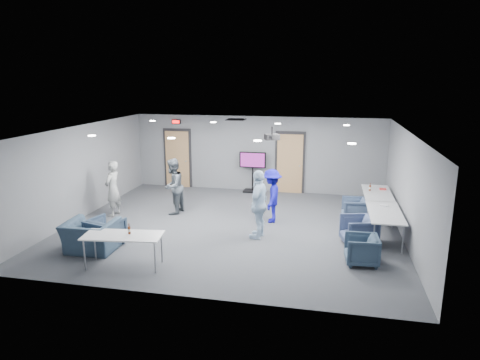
% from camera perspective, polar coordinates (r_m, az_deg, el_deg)
% --- Properties ---
extents(floor, '(9.00, 9.00, 0.00)m').
position_cam_1_polar(floor, '(11.96, -1.06, -6.19)').
color(floor, '#3C3F44').
rests_on(floor, ground).
extents(ceiling, '(9.00, 9.00, 0.00)m').
position_cam_1_polar(ceiling, '(11.34, -1.12, 6.76)').
color(ceiling, silver).
rests_on(ceiling, wall_back).
extents(wall_back, '(9.00, 0.02, 2.70)m').
position_cam_1_polar(wall_back, '(15.42, 2.26, 3.49)').
color(wall_back, slate).
rests_on(wall_back, floor).
extents(wall_front, '(9.00, 0.02, 2.70)m').
position_cam_1_polar(wall_front, '(7.89, -7.67, -6.50)').
color(wall_front, slate).
rests_on(wall_front, floor).
extents(wall_left, '(0.02, 8.00, 2.70)m').
position_cam_1_polar(wall_left, '(13.31, -20.33, 1.03)').
color(wall_left, slate).
rests_on(wall_left, floor).
extents(wall_right, '(0.02, 8.00, 2.70)m').
position_cam_1_polar(wall_right, '(11.46, 21.40, -0.97)').
color(wall_right, slate).
rests_on(wall_right, floor).
extents(door_left, '(1.06, 0.17, 2.24)m').
position_cam_1_polar(door_left, '(16.20, -8.31, 2.83)').
color(door_left, black).
rests_on(door_left, wall_back).
extents(door_right, '(1.06, 0.17, 2.24)m').
position_cam_1_polar(door_right, '(15.28, 6.66, 2.24)').
color(door_right, black).
rests_on(door_right, wall_back).
extents(exit_sign, '(0.32, 0.08, 0.16)m').
position_cam_1_polar(exit_sign, '(15.98, -8.51, 7.69)').
color(exit_sign, black).
rests_on(exit_sign, wall_back).
extents(hvac_diffuser, '(0.60, 0.60, 0.03)m').
position_cam_1_polar(hvac_diffuser, '(14.17, -0.54, 8.06)').
color(hvac_diffuser, black).
rests_on(hvac_diffuser, ceiling).
extents(downlights, '(6.18, 3.78, 0.02)m').
position_cam_1_polar(downlights, '(11.34, -1.12, 6.69)').
color(downlights, white).
rests_on(downlights, ceiling).
extents(person_a, '(0.44, 0.63, 1.66)m').
position_cam_1_polar(person_a, '(13.20, -16.59, -1.11)').
color(person_a, '#9B9E9B').
rests_on(person_a, floor).
extents(person_b, '(0.73, 0.89, 1.69)m').
position_cam_1_polar(person_b, '(13.00, -8.94, -0.85)').
color(person_b, '#4C545C').
rests_on(person_b, floor).
extents(person_c, '(0.58, 1.09, 1.78)m').
position_cam_1_polar(person_c, '(10.91, 2.54, -3.24)').
color(person_c, silver).
rests_on(person_c, floor).
extents(person_d, '(0.62, 1.02, 1.53)m').
position_cam_1_polar(person_d, '(12.15, 4.22, -2.11)').
color(person_d, '#181693').
rests_on(person_d, floor).
extents(chair_right_a, '(0.76, 0.74, 0.66)m').
position_cam_1_polar(chair_right_a, '(12.77, 15.06, -3.82)').
color(chair_right_a, '#3C4D69').
rests_on(chair_right_a, floor).
extents(chair_right_b, '(0.97, 0.95, 0.72)m').
position_cam_1_polar(chair_right_b, '(10.97, 15.54, -6.56)').
color(chair_right_b, '#3C4969').
rests_on(chair_right_b, floor).
extents(chair_right_c, '(0.76, 0.74, 0.65)m').
position_cam_1_polar(chair_right_c, '(9.94, 15.89, -8.94)').
color(chair_right_c, '#324356').
rests_on(chair_right_c, floor).
extents(chair_front_a, '(0.93, 0.95, 0.70)m').
position_cam_1_polar(chair_front_a, '(11.03, -17.49, -6.63)').
color(chair_front_a, '#34455B').
rests_on(chair_front_a, floor).
extents(chair_front_b, '(1.17, 1.03, 0.74)m').
position_cam_1_polar(chair_front_b, '(10.79, -19.26, -7.11)').
color(chair_front_b, '#34485B').
rests_on(chair_front_b, floor).
extents(table_right_a, '(0.80, 1.91, 0.73)m').
position_cam_1_polar(table_right_a, '(13.25, 17.84, -1.77)').
color(table_right_a, silver).
rests_on(table_right_a, floor).
extents(table_right_b, '(0.81, 1.95, 0.73)m').
position_cam_1_polar(table_right_b, '(11.43, 18.75, -4.23)').
color(table_right_b, silver).
rests_on(table_right_b, floor).
extents(table_front_left, '(1.77, 0.92, 0.73)m').
position_cam_1_polar(table_front_left, '(9.65, -15.35, -7.33)').
color(table_front_left, silver).
rests_on(table_front_left, floor).
extents(bottle_front, '(0.06, 0.06, 0.24)m').
position_cam_1_polar(bottle_front, '(9.62, -14.55, -6.48)').
color(bottle_front, '#55220E').
rests_on(bottle_front, table_front_left).
extents(bottle_right, '(0.06, 0.06, 0.24)m').
position_cam_1_polar(bottle_right, '(13.36, 16.93, -1.00)').
color(bottle_right, '#55220E').
rests_on(bottle_right, table_right_a).
extents(snack_box, '(0.20, 0.13, 0.04)m').
position_cam_1_polar(snack_box, '(13.61, 18.51, -1.15)').
color(snack_box, red).
rests_on(snack_box, table_right_a).
extents(wrapper, '(0.21, 0.15, 0.04)m').
position_cam_1_polar(wrapper, '(11.89, 18.63, -3.23)').
color(wrapper, silver).
rests_on(wrapper, table_right_b).
extents(tv_stand, '(0.95, 0.45, 1.46)m').
position_cam_1_polar(tv_stand, '(15.29, 1.70, 1.41)').
color(tv_stand, black).
rests_on(tv_stand, floor).
extents(projector, '(0.49, 0.46, 0.37)m').
position_cam_1_polar(projector, '(12.14, 4.27, 5.76)').
color(projector, black).
rests_on(projector, ceiling).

